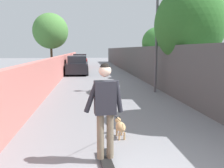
{
  "coord_description": "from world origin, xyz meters",
  "views": [
    {
      "loc": [
        -2.62,
        0.98,
        2.07
      ],
      "look_at": [
        4.28,
        0.2,
        1.0
      ],
      "focal_mm": 36.13,
      "sensor_mm": 36.0,
      "label": 1
    }
  ],
  "objects_px": {
    "tree_left_mid": "(51,31)",
    "skateboard": "(105,159)",
    "lamp_post": "(157,24)",
    "car_near": "(78,66)",
    "tree_right_near": "(157,43)",
    "person_skateboarder": "(105,104)",
    "tree_right_far": "(189,25)",
    "car_far": "(80,61)",
    "dog": "(120,126)"
  },
  "relations": [
    {
      "from": "tree_right_far",
      "to": "car_near",
      "type": "height_order",
      "value": "tree_right_far"
    },
    {
      "from": "skateboard",
      "to": "dog",
      "type": "distance_m",
      "value": 1.26
    },
    {
      "from": "skateboard",
      "to": "person_skateboarder",
      "type": "distance_m",
      "value": 1.04
    },
    {
      "from": "tree_right_near",
      "to": "car_far",
      "type": "xyz_separation_m",
      "value": [
        11.49,
        5.7,
        -1.81
      ]
    },
    {
      "from": "car_near",
      "to": "dog",
      "type": "bearing_deg",
      "value": -173.82
    },
    {
      "from": "lamp_post",
      "to": "dog",
      "type": "height_order",
      "value": "lamp_post"
    },
    {
      "from": "tree_right_far",
      "to": "lamp_post",
      "type": "bearing_deg",
      "value": 72.45
    },
    {
      "from": "car_near",
      "to": "tree_left_mid",
      "type": "bearing_deg",
      "value": 45.07
    },
    {
      "from": "car_far",
      "to": "person_skateboarder",
      "type": "bearing_deg",
      "value": -177.34
    },
    {
      "from": "tree_left_mid",
      "to": "car_far",
      "type": "distance_m",
      "value": 6.73
    },
    {
      "from": "tree_right_near",
      "to": "dog",
      "type": "bearing_deg",
      "value": 158.44
    },
    {
      "from": "lamp_post",
      "to": "dog",
      "type": "xyz_separation_m",
      "value": [
        -5.5,
        2.55,
        -2.96
      ]
    },
    {
      "from": "lamp_post",
      "to": "tree_left_mid",
      "type": "bearing_deg",
      "value": 30.62
    },
    {
      "from": "dog",
      "to": "car_near",
      "type": "height_order",
      "value": "car_near"
    },
    {
      "from": "skateboard",
      "to": "tree_right_far",
      "type": "bearing_deg",
      "value": -35.17
    },
    {
      "from": "lamp_post",
      "to": "skateboard",
      "type": "height_order",
      "value": "lamp_post"
    },
    {
      "from": "tree_left_mid",
      "to": "tree_right_far",
      "type": "bearing_deg",
      "value": -145.41
    },
    {
      "from": "tree_right_near",
      "to": "person_skateboarder",
      "type": "relative_size",
      "value": 2.07
    },
    {
      "from": "tree_right_near",
      "to": "car_far",
      "type": "height_order",
      "value": "tree_right_near"
    },
    {
      "from": "tree_right_near",
      "to": "car_near",
      "type": "height_order",
      "value": "tree_right_near"
    },
    {
      "from": "skateboard",
      "to": "dog",
      "type": "relative_size",
      "value": 0.55
    },
    {
      "from": "car_far",
      "to": "tree_right_near",
      "type": "bearing_deg",
      "value": -153.61
    },
    {
      "from": "skateboard",
      "to": "car_far",
      "type": "bearing_deg",
      "value": 2.66
    },
    {
      "from": "lamp_post",
      "to": "car_near",
      "type": "height_order",
      "value": "lamp_post"
    },
    {
      "from": "tree_left_mid",
      "to": "person_skateboarder",
      "type": "distance_m",
      "value": 18.26
    },
    {
      "from": "car_near",
      "to": "skateboard",
      "type": "bearing_deg",
      "value": -175.96
    },
    {
      "from": "tree_right_near",
      "to": "tree_left_mid",
      "type": "bearing_deg",
      "value": 53.71
    },
    {
      "from": "tree_right_near",
      "to": "tree_right_far",
      "type": "bearing_deg",
      "value": 177.5
    },
    {
      "from": "tree_right_far",
      "to": "car_near",
      "type": "xyz_separation_m",
      "value": [
        9.04,
        5.46,
        -2.48
      ]
    },
    {
      "from": "car_near",
      "to": "tree_right_far",
      "type": "bearing_deg",
      "value": -148.85
    },
    {
      "from": "person_skateboarder",
      "to": "car_near",
      "type": "bearing_deg",
      "value": 4.04
    },
    {
      "from": "car_far",
      "to": "car_near",
      "type": "bearing_deg",
      "value": 180.0
    },
    {
      "from": "skateboard",
      "to": "tree_right_near",
      "type": "bearing_deg",
      "value": -21.53
    },
    {
      "from": "tree_left_mid",
      "to": "skateboard",
      "type": "height_order",
      "value": "tree_left_mid"
    },
    {
      "from": "person_skateboarder",
      "to": "car_near",
      "type": "xyz_separation_m",
      "value": [
        15.26,
        1.08,
        -0.4
      ]
    },
    {
      "from": "tree_right_near",
      "to": "lamp_post",
      "type": "distance_m",
      "value": 5.36
    },
    {
      "from": "tree_left_mid",
      "to": "tree_right_near",
      "type": "bearing_deg",
      "value": -126.29
    },
    {
      "from": "tree_right_far",
      "to": "car_far",
      "type": "distance_m",
      "value": 18.02
    },
    {
      "from": "lamp_post",
      "to": "skateboard",
      "type": "relative_size",
      "value": 5.88
    },
    {
      "from": "tree_left_mid",
      "to": "tree_right_far",
      "type": "xyz_separation_m",
      "value": [
        -11.5,
        -7.93,
        -0.53
      ]
    },
    {
      "from": "tree_right_near",
      "to": "lamp_post",
      "type": "relative_size",
      "value": 0.76
    },
    {
      "from": "tree_right_far",
      "to": "skateboard",
      "type": "relative_size",
      "value": 6.1
    },
    {
      "from": "skateboard",
      "to": "car_far",
      "type": "height_order",
      "value": "car_far"
    },
    {
      "from": "person_skateboarder",
      "to": "car_far",
      "type": "distance_m",
      "value": 23.24
    },
    {
      "from": "lamp_post",
      "to": "car_far",
      "type": "distance_m",
      "value": 17.23
    },
    {
      "from": "tree_right_near",
      "to": "dog",
      "type": "height_order",
      "value": "tree_right_near"
    },
    {
      "from": "tree_left_mid",
      "to": "car_near",
      "type": "xyz_separation_m",
      "value": [
        -2.46,
        -2.47,
        -3.01
      ]
    },
    {
      "from": "tree_right_near",
      "to": "dog",
      "type": "relative_size",
      "value": 2.44
    },
    {
      "from": "skateboard",
      "to": "car_near",
      "type": "bearing_deg",
      "value": 4.04
    },
    {
      "from": "skateboard",
      "to": "car_near",
      "type": "relative_size",
      "value": 0.21
    }
  ]
}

